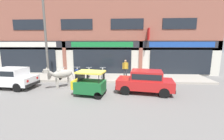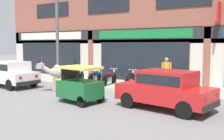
{
  "view_description": "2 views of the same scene",
  "coord_description": "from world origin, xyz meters",
  "px_view_note": "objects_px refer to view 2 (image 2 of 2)",
  "views": [
    {
      "loc": [
        1.87,
        -9.47,
        3.17
      ],
      "look_at": [
        1.26,
        1.0,
        1.29
      ],
      "focal_mm": 24.0,
      "sensor_mm": 36.0,
      "label": 1
    },
    {
      "loc": [
        6.71,
        -9.27,
        2.41
      ],
      "look_at": [
        0.53,
        1.0,
        1.24
      ],
      "focal_mm": 42.0,
      "sensor_mm": 36.0,
      "label": 2
    }
  ],
  "objects_px": {
    "motorcycle_1": "(95,77)",
    "motorcycle_2": "(109,78)",
    "car_0": "(165,88)",
    "car_1": "(10,73)",
    "pedestrian": "(166,70)",
    "utility_pole": "(57,28)",
    "auto_rickshaw": "(79,87)",
    "motorcycle_3": "(130,80)",
    "cow": "(61,72)",
    "motorcycle_0": "(76,75)"
  },
  "relations": [
    {
      "from": "car_0",
      "to": "auto_rickshaw",
      "type": "bearing_deg",
      "value": -168.14
    },
    {
      "from": "utility_pole",
      "to": "auto_rickshaw",
      "type": "bearing_deg",
      "value": -38.22
    },
    {
      "from": "pedestrian",
      "to": "motorcycle_3",
      "type": "bearing_deg",
      "value": -171.1
    },
    {
      "from": "auto_rickshaw",
      "to": "motorcycle_0",
      "type": "height_order",
      "value": "auto_rickshaw"
    },
    {
      "from": "auto_rickshaw",
      "to": "motorcycle_2",
      "type": "distance_m",
      "value": 3.99
    },
    {
      "from": "car_1",
      "to": "motorcycle_2",
      "type": "height_order",
      "value": "car_1"
    },
    {
      "from": "auto_rickshaw",
      "to": "car_1",
      "type": "bearing_deg",
      "value": 168.51
    },
    {
      "from": "car_1",
      "to": "pedestrian",
      "type": "bearing_deg",
      "value": 20.04
    },
    {
      "from": "car_0",
      "to": "motorcycle_3",
      "type": "height_order",
      "value": "car_0"
    },
    {
      "from": "utility_pole",
      "to": "motorcycle_1",
      "type": "bearing_deg",
      "value": 18.34
    },
    {
      "from": "pedestrian",
      "to": "car_0",
      "type": "bearing_deg",
      "value": -71.08
    },
    {
      "from": "cow",
      "to": "pedestrian",
      "type": "relative_size",
      "value": 1.1
    },
    {
      "from": "motorcycle_1",
      "to": "motorcycle_3",
      "type": "bearing_deg",
      "value": -2.45
    },
    {
      "from": "auto_rickshaw",
      "to": "motorcycle_3",
      "type": "height_order",
      "value": "auto_rickshaw"
    },
    {
      "from": "car_0",
      "to": "car_1",
      "type": "xyz_separation_m",
      "value": [
        -9.38,
        0.46,
        0.0
      ]
    },
    {
      "from": "cow",
      "to": "motorcycle_2",
      "type": "height_order",
      "value": "cow"
    },
    {
      "from": "motorcycle_3",
      "to": "cow",
      "type": "bearing_deg",
      "value": -138.27
    },
    {
      "from": "pedestrian",
      "to": "utility_pole",
      "type": "height_order",
      "value": "utility_pole"
    },
    {
      "from": "car_0",
      "to": "motorcycle_1",
      "type": "relative_size",
      "value": 2.11
    },
    {
      "from": "motorcycle_0",
      "to": "utility_pole",
      "type": "relative_size",
      "value": 0.28
    },
    {
      "from": "pedestrian",
      "to": "utility_pole",
      "type": "bearing_deg",
      "value": -171.87
    },
    {
      "from": "car_0",
      "to": "auto_rickshaw",
      "type": "distance_m",
      "value": 3.57
    },
    {
      "from": "cow",
      "to": "motorcycle_0",
      "type": "relative_size",
      "value": 0.98
    },
    {
      "from": "auto_rickshaw",
      "to": "motorcycle_1",
      "type": "bearing_deg",
      "value": 116.13
    },
    {
      "from": "cow",
      "to": "motorcycle_1",
      "type": "xyz_separation_m",
      "value": [
        0.35,
        2.52,
        -0.46
      ]
    },
    {
      "from": "auto_rickshaw",
      "to": "utility_pole",
      "type": "bearing_deg",
      "value": 141.78
    },
    {
      "from": "motorcycle_3",
      "to": "motorcycle_0",
      "type": "bearing_deg",
      "value": -179.59
    },
    {
      "from": "car_1",
      "to": "motorcycle_3",
      "type": "bearing_deg",
      "value": 23.16
    },
    {
      "from": "motorcycle_1",
      "to": "motorcycle_2",
      "type": "height_order",
      "value": "same"
    },
    {
      "from": "car_0",
      "to": "motorcycle_0",
      "type": "distance_m",
      "value": 7.42
    },
    {
      "from": "car_0",
      "to": "motorcycle_3",
      "type": "bearing_deg",
      "value": 134.38
    },
    {
      "from": "car_0",
      "to": "cow",
      "type": "bearing_deg",
      "value": 172.79
    },
    {
      "from": "car_1",
      "to": "motorcycle_0",
      "type": "bearing_deg",
      "value": 45.18
    },
    {
      "from": "cow",
      "to": "utility_pole",
      "type": "relative_size",
      "value": 0.28
    },
    {
      "from": "car_1",
      "to": "motorcycle_0",
      "type": "relative_size",
      "value": 2.06
    },
    {
      "from": "car_1",
      "to": "motorcycle_1",
      "type": "xyz_separation_m",
      "value": [
        3.93,
        2.79,
        -0.27
      ]
    },
    {
      "from": "auto_rickshaw",
      "to": "motorcycle_0",
      "type": "bearing_deg",
      "value": 129.94
    },
    {
      "from": "car_0",
      "to": "motorcycle_2",
      "type": "height_order",
      "value": "car_0"
    },
    {
      "from": "car_0",
      "to": "car_1",
      "type": "distance_m",
      "value": 9.39
    },
    {
      "from": "car_1",
      "to": "pedestrian",
      "type": "xyz_separation_m",
      "value": [
        8.19,
        2.99,
        0.33
      ]
    },
    {
      "from": "car_1",
      "to": "auto_rickshaw",
      "type": "bearing_deg",
      "value": -11.49
    },
    {
      "from": "motorcycle_3",
      "to": "auto_rickshaw",
      "type": "bearing_deg",
      "value": -96.01
    },
    {
      "from": "car_1",
      "to": "motorcycle_3",
      "type": "relative_size",
      "value": 2.08
    },
    {
      "from": "auto_rickshaw",
      "to": "motorcycle_2",
      "type": "height_order",
      "value": "auto_rickshaw"
    },
    {
      "from": "utility_pole",
      "to": "motorcycle_2",
      "type": "bearing_deg",
      "value": 10.94
    },
    {
      "from": "motorcycle_0",
      "to": "car_1",
      "type": "bearing_deg",
      "value": -134.82
    },
    {
      "from": "motorcycle_0",
      "to": "motorcycle_2",
      "type": "relative_size",
      "value": 1.0
    },
    {
      "from": "motorcycle_2",
      "to": "motorcycle_3",
      "type": "xyz_separation_m",
      "value": [
        1.31,
        -0.0,
        0.0
      ]
    },
    {
      "from": "motorcycle_0",
      "to": "motorcycle_1",
      "type": "relative_size",
      "value": 1.01
    },
    {
      "from": "auto_rickshaw",
      "to": "utility_pole",
      "type": "relative_size",
      "value": 0.33
    }
  ]
}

